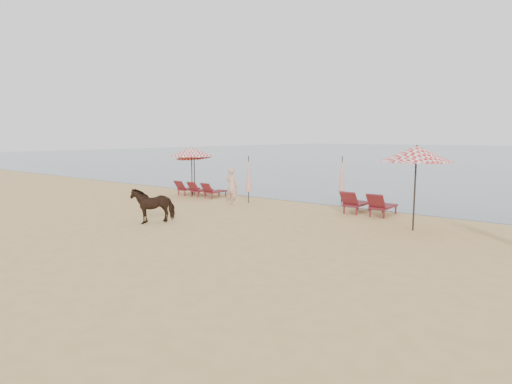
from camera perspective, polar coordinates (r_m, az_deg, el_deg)
ground at (r=11.89m, az=-14.94°, el=-7.77°), size 120.00×120.00×0.00m
lounger_cluster_left at (r=22.09m, az=-7.58°, el=0.37°), size 2.46×1.49×0.53m
lounger_cluster_right at (r=17.37m, az=14.68°, el=-1.52°), size 1.77×1.70×0.63m
umbrella_open_left_a at (r=22.16m, az=-8.61°, el=5.32°), size 2.23×2.23×2.53m
umbrella_open_left_b at (r=22.99m, az=-8.26°, el=5.11°), size 1.96×2.00×2.50m
umbrella_open_right at (r=14.67m, az=20.61°, el=4.79°), size 2.28×2.28×2.79m
umbrella_closed_left at (r=19.66m, az=-1.00°, el=2.42°), size 0.27×0.27×2.18m
umbrella_closed_right at (r=19.92m, az=11.39°, el=2.30°), size 0.26×0.26×2.17m
cow at (r=15.76m, az=-13.54°, el=-1.67°), size 1.20×1.63×1.25m
beachgoer_left at (r=19.20m, az=-3.24°, el=0.80°), size 0.65×0.46×1.69m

